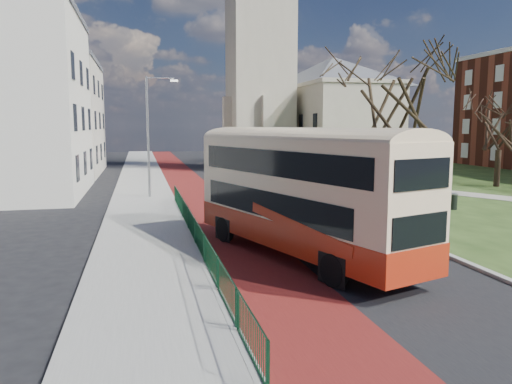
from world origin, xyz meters
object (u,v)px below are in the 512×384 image
object	(u,v)px
streetlamp	(150,130)
bus	(300,187)
litter_bin	(452,201)
winter_tree_near	(399,86)
winter_tree_far	(500,121)

from	to	relation	value
streetlamp	bus	size ratio (longest dim) A/B	0.71
streetlamp	litter_bin	bearing A→B (deg)	-27.37
bus	winter_tree_near	bearing A→B (deg)	29.16
winter_tree_far	litter_bin	distance (m)	14.46
streetlamp	winter_tree_far	bearing A→B (deg)	0.51
bus	streetlamp	bearing A→B (deg)	88.12
streetlamp	bus	xyz separation A→B (m)	(5.00, -16.82, -1.95)
winter_tree_near	litter_bin	xyz separation A→B (m)	(2.29, -2.59, -6.78)
litter_bin	winter_tree_far	bearing A→B (deg)	41.42
litter_bin	winter_tree_near	bearing A→B (deg)	131.44
winter_tree_far	litter_bin	xyz separation A→B (m)	(-10.24, -9.03, -4.77)
streetlamp	winter_tree_far	world-z (taller)	streetlamp
streetlamp	winter_tree_far	size ratio (longest dim) A/B	1.06
winter_tree_far	winter_tree_near	bearing A→B (deg)	-152.78
bus	winter_tree_far	world-z (taller)	winter_tree_far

